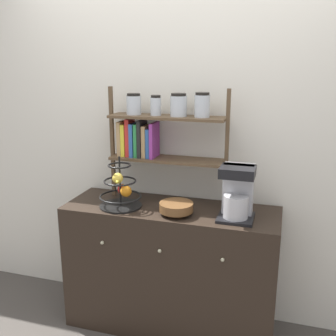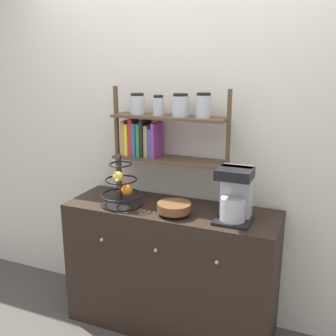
# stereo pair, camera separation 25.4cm
# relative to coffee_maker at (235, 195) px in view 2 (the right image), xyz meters

# --- Properties ---
(wall_back) EXTENTS (7.00, 0.05, 2.60)m
(wall_back) POSITION_rel_coffee_maker_xyz_m (-0.44, 0.33, 0.25)
(wall_back) COLOR silver
(wall_back) RESTS_ON ground_plane
(sideboard) EXTENTS (1.42, 0.50, 0.89)m
(sideboard) POSITION_rel_coffee_maker_xyz_m (-0.44, 0.05, -0.61)
(sideboard) COLOR black
(sideboard) RESTS_ON ground_plane
(coffee_maker) EXTENTS (0.22, 0.22, 0.33)m
(coffee_maker) POSITION_rel_coffee_maker_xyz_m (0.00, 0.00, 0.00)
(coffee_maker) COLOR black
(coffee_maker) RESTS_ON sideboard
(fruit_stand) EXTENTS (0.28, 0.28, 0.34)m
(fruit_stand) POSITION_rel_coffee_maker_xyz_m (-0.76, -0.02, -0.05)
(fruit_stand) COLOR black
(fruit_stand) RESTS_ON sideboard
(wooden_bowl) EXTENTS (0.22, 0.22, 0.08)m
(wooden_bowl) POSITION_rel_coffee_maker_xyz_m (-0.37, -0.06, -0.12)
(wooden_bowl) COLOR brown
(wooden_bowl) RESTS_ON sideboard
(shelf_hutch) EXTENTS (0.83, 0.20, 0.78)m
(shelf_hutch) POSITION_rel_coffee_maker_xyz_m (-0.58, 0.18, 0.33)
(shelf_hutch) COLOR brown
(shelf_hutch) RESTS_ON sideboard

